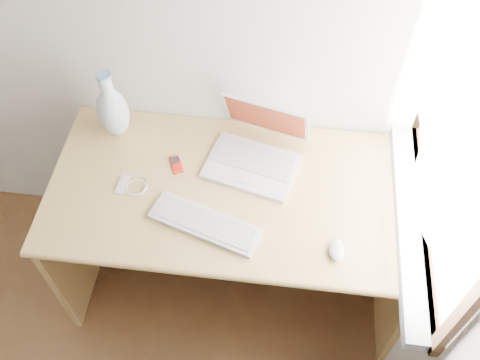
# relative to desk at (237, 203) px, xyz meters

# --- Properties ---
(window) EXTENTS (0.11, 0.99, 1.10)m
(window) POSITION_rel_desk_xyz_m (0.70, -0.17, 0.73)
(window) COLOR white
(window) RESTS_ON right_wall
(desk) EXTENTS (1.46, 0.73, 0.77)m
(desk) POSITION_rel_desk_xyz_m (0.00, 0.00, 0.00)
(desk) COLOR tan
(desk) RESTS_ON floor
(laptop) EXTENTS (0.41, 0.38, 0.24)m
(laptop) POSITION_rel_desk_xyz_m (0.06, 0.08, 0.28)
(laptop) COLOR white
(laptop) RESTS_ON desk
(external_keyboard) EXTENTS (0.44, 0.25, 0.02)m
(external_keyboard) POSITION_rel_desk_xyz_m (-0.08, -0.26, 0.23)
(external_keyboard) COLOR white
(external_keyboard) RESTS_ON desk
(mouse) EXTENTS (0.06, 0.09, 0.03)m
(mouse) POSITION_rel_desk_xyz_m (0.40, -0.32, 0.24)
(mouse) COLOR white
(mouse) RESTS_ON desk
(ipod) EXTENTS (0.08, 0.10, 0.01)m
(ipod) POSITION_rel_desk_xyz_m (-0.25, 0.01, 0.23)
(ipod) COLOR #AF170C
(ipod) RESTS_ON desk
(cable_coil) EXTENTS (0.13, 0.13, 0.01)m
(cable_coil) POSITION_rel_desk_xyz_m (-0.39, -0.12, 0.23)
(cable_coil) COLOR white
(cable_coil) RESTS_ON desk
(remote) EXTENTS (0.04, 0.09, 0.01)m
(remote) POSITION_rel_desk_xyz_m (-0.44, -0.12, 0.23)
(remote) COLOR white
(remote) RESTS_ON desk
(vase) EXTENTS (0.13, 0.13, 0.33)m
(vase) POSITION_rel_desk_xyz_m (-0.52, 0.15, 0.36)
(vase) COLOR silver
(vase) RESTS_ON desk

